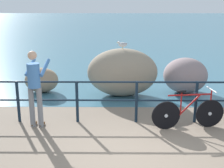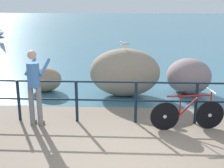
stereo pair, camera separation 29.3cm
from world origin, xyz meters
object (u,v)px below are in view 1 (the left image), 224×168
Objects in this scene: breakwater_boulder_main at (122,72)px; breakwater_boulder_left at (42,80)px; breakwater_boulder_right at (185,75)px; seagull at (123,44)px; bicycle at (188,112)px; person_at_railing at (35,85)px.

breakwater_boulder_left is at bearing 172.71° from breakwater_boulder_main.
breakwater_boulder_right is 2.32m from seagull.
person_at_railing is at bearing 171.14° from bicycle.
breakwater_boulder_main is 2.64m from breakwater_boulder_left.
breakwater_boulder_left is at bearing 20.49° from person_at_railing.
breakwater_boulder_right reaches higher than bicycle.
bicycle is 4.95m from breakwater_boulder_left.
person_at_railing reaches higher than seagull.
breakwater_boulder_main is 2.01× the size of breakwater_boulder_left.
seagull is at bearing -8.75° from breakwater_boulder_left.
seagull is at bearing -93.07° from breakwater_boulder_main.
bicycle is 2.92m from breakwater_boulder_main.
breakwater_boulder_right is (4.07, 2.78, -0.43)m from person_at_railing.
breakwater_boulder_main is 0.88m from seagull.
breakwater_boulder_left is 2.89m from seagull.
bicycle reaches higher than breakwater_boulder_left.
person_at_railing is 2.89m from breakwater_boulder_left.
bicycle is at bearing -35.13° from breakwater_boulder_left.
breakwater_boulder_left is at bearing 137.16° from bicycle.
seagull is (-0.00, -0.07, 0.88)m from breakwater_boulder_main.
breakwater_boulder_main reaches higher than breakwater_boulder_right.
person_at_railing reaches higher than breakwater_boulder_left.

